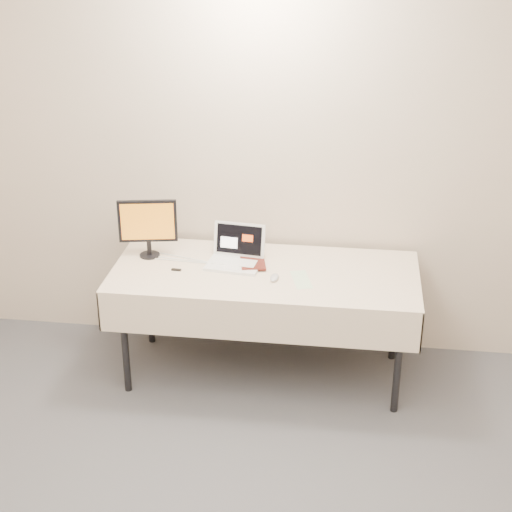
# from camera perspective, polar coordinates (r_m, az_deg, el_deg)

# --- Properties ---
(back_wall) EXTENTS (4.00, 0.10, 2.70)m
(back_wall) POSITION_cam_1_polar(r_m,az_deg,el_deg) (4.95, 1.33, 7.61)
(back_wall) COLOR beige
(back_wall) RESTS_ON ground
(table) EXTENTS (1.86, 0.81, 0.74)m
(table) POSITION_cam_1_polar(r_m,az_deg,el_deg) (4.78, 0.65, -1.75)
(table) COLOR black
(table) RESTS_ON ground
(laptop) EXTENTS (0.36, 0.31, 0.23)m
(laptop) POSITION_cam_1_polar(r_m,az_deg,el_deg) (4.84, -1.46, 0.13)
(laptop) COLOR white
(laptop) RESTS_ON table
(monitor) EXTENTS (0.36, 0.15, 0.37)m
(monitor) POSITION_cam_1_polar(r_m,az_deg,el_deg) (4.91, -7.88, 2.33)
(monitor) COLOR black
(monitor) RESTS_ON table
(book) EXTENTS (0.15, 0.05, 0.20)m
(book) POSITION_cam_1_polar(r_m,az_deg,el_deg) (4.78, -1.16, 0.40)
(book) COLOR maroon
(book) RESTS_ON table
(alarm_clock) EXTENTS (0.13, 0.09, 0.05)m
(alarm_clock) POSITION_cam_1_polar(r_m,az_deg,el_deg) (5.03, -0.44, 0.75)
(alarm_clock) COLOR black
(alarm_clock) RESTS_ON table
(clicker) EXTENTS (0.06, 0.11, 0.02)m
(clicker) POSITION_cam_1_polar(r_m,az_deg,el_deg) (4.65, 1.34, -1.58)
(clicker) COLOR #B8B8BB
(clicker) RESTS_ON table
(paper_form) EXTENTS (0.15, 0.26, 0.00)m
(paper_form) POSITION_cam_1_polar(r_m,az_deg,el_deg) (4.66, 3.31, -1.72)
(paper_form) COLOR #C2E4B6
(paper_form) RESTS_ON table
(usb_dongle) EXTENTS (0.06, 0.02, 0.01)m
(usb_dongle) POSITION_cam_1_polar(r_m,az_deg,el_deg) (4.78, -5.82, -1.00)
(usb_dongle) COLOR black
(usb_dongle) RESTS_ON table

